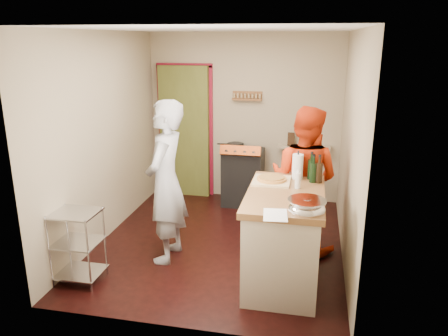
{
  "coord_description": "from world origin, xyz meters",
  "views": [
    {
      "loc": [
        1.08,
        -4.96,
        2.5
      ],
      "look_at": [
        0.04,
        0.0,
        0.99
      ],
      "focal_mm": 35.0,
      "sensor_mm": 36.0,
      "label": 1
    }
  ],
  "objects": [
    {
      "name": "back_wall",
      "position": [
        -0.64,
        1.78,
        1.13
      ],
      "size": [
        3.0,
        0.44,
        2.6
      ],
      "color": "gray",
      "rests_on": "ground"
    },
    {
      "name": "stove",
      "position": [
        0.05,
        1.42,
        0.45
      ],
      "size": [
        0.6,
        0.63,
        1.0
      ],
      "color": "black",
      "rests_on": "ground"
    },
    {
      "name": "right_wall",
      "position": [
        1.5,
        0.0,
        1.3
      ],
      "size": [
        0.04,
        3.5,
        2.6
      ],
      "primitive_type": "cube",
      "color": "gray",
      "rests_on": "ground"
    },
    {
      "name": "left_wall",
      "position": [
        -1.5,
        0.0,
        1.3
      ],
      "size": [
        0.04,
        3.5,
        2.6
      ],
      "primitive_type": "cube",
      "color": "gray",
      "rests_on": "ground"
    },
    {
      "name": "person_stripe",
      "position": [
        -0.52,
        -0.51,
        0.94
      ],
      "size": [
        0.46,
        0.69,
        1.87
      ],
      "primitive_type": "imported",
      "rotation": [
        0.0,
        0.0,
        -1.59
      ],
      "color": "#9E9EA2",
      "rests_on": "ground"
    },
    {
      "name": "wire_shelving",
      "position": [
        -1.28,
        -1.2,
        0.44
      ],
      "size": [
        0.48,
        0.4,
        0.8
      ],
      "color": "silver",
      "rests_on": "ground"
    },
    {
      "name": "person_red",
      "position": [
        1.0,
        0.09,
        0.88
      ],
      "size": [
        1.04,
        0.93,
        1.76
      ],
      "primitive_type": "imported",
      "rotation": [
        0.0,
        0.0,
        2.78
      ],
      "color": "red",
      "rests_on": "ground"
    },
    {
      "name": "ceiling",
      "position": [
        0.0,
        0.0,
        2.61
      ],
      "size": [
        3.0,
        3.5,
        0.02
      ],
      "primitive_type": "cube",
      "color": "white",
      "rests_on": "back_wall"
    },
    {
      "name": "floor",
      "position": [
        0.0,
        0.0,
        0.0
      ],
      "size": [
        3.5,
        3.5,
        0.0
      ],
      "primitive_type": "plane",
      "color": "black",
      "rests_on": "ground"
    },
    {
      "name": "island",
      "position": [
        0.84,
        -0.73,
        0.52
      ],
      "size": [
        0.79,
        1.45,
        1.31
      ],
      "color": "beige",
      "rests_on": "ground"
    }
  ]
}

